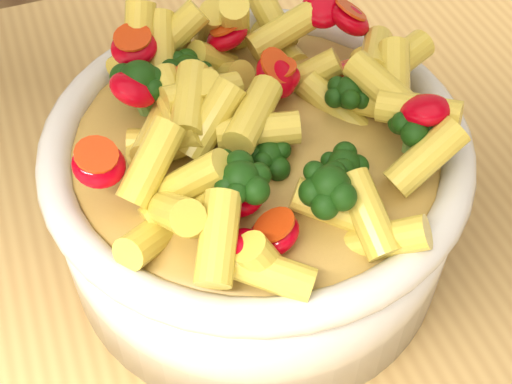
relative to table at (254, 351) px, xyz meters
name	(u,v)px	position (x,y,z in m)	size (l,w,h in m)	color
table	(254,351)	(0.00, 0.00, 0.00)	(1.20, 0.80, 0.90)	#B08A4B
serving_bowl	(256,191)	(0.01, 0.03, 0.16)	(0.28, 0.28, 0.12)	silver
pasta_salad	(256,112)	(0.01, 0.03, 0.24)	(0.22, 0.22, 0.05)	#FAE14F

